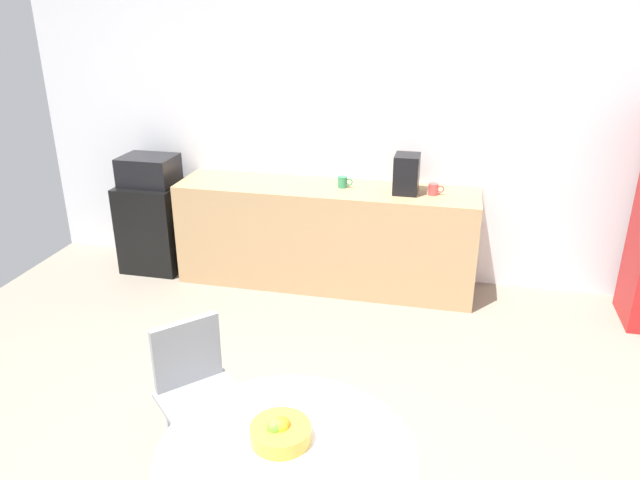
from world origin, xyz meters
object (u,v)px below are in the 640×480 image
(mini_fridge, at_px, (155,226))
(round_table, at_px, (286,480))
(fruit_bowl, at_px, (280,432))
(coffee_maker, at_px, (407,174))
(chair_gray, at_px, (195,379))
(mug_white, at_px, (434,189))
(microwave, at_px, (149,170))
(mug_green, at_px, (343,182))

(mini_fridge, xyz_separation_m, round_table, (2.13, -2.97, 0.18))
(fruit_bowl, relative_size, coffee_maker, 0.79)
(fruit_bowl, bearing_deg, chair_gray, 138.24)
(round_table, bearing_deg, fruit_bowl, 120.67)
(mini_fridge, relative_size, fruit_bowl, 3.22)
(mug_white, xyz_separation_m, coffee_maker, (-0.23, 0.01, 0.11))
(chair_gray, xyz_separation_m, fruit_bowl, (0.65, -0.58, 0.25))
(mug_white, bearing_deg, mini_fridge, 179.79)
(coffee_maker, bearing_deg, chair_gray, -110.67)
(round_table, distance_m, fruit_bowl, 0.20)
(mini_fridge, distance_m, round_table, 3.66)
(fruit_bowl, bearing_deg, microwave, 125.76)
(microwave, bearing_deg, mini_fridge, 0.00)
(microwave, height_order, mug_green, microwave)
(mini_fridge, relative_size, round_table, 0.77)
(mug_green, xyz_separation_m, coffee_maker, (0.53, -0.02, 0.11))
(fruit_bowl, bearing_deg, coffee_maker, 85.54)
(microwave, xyz_separation_m, mug_white, (2.55, -0.01, 0.00))
(fruit_bowl, distance_m, mug_green, 2.95)
(mini_fridge, distance_m, microwave, 0.54)
(mini_fridge, height_order, mug_white, mug_white)
(round_table, relative_size, coffee_maker, 3.29)
(mini_fridge, relative_size, mug_green, 6.31)
(round_table, distance_m, mug_green, 3.04)
(mini_fridge, height_order, round_table, mini_fridge)
(chair_gray, distance_m, fruit_bowl, 0.91)
(mini_fridge, relative_size, coffee_maker, 2.54)
(fruit_bowl, distance_m, mug_white, 2.94)
(mug_white, xyz_separation_m, mug_green, (-0.76, 0.03, 0.00))
(chair_gray, bearing_deg, fruit_bowl, -41.76)
(chair_gray, bearing_deg, mug_white, 64.48)
(round_table, xyz_separation_m, mug_white, (0.42, 2.96, 0.36))
(fruit_bowl, xyz_separation_m, mug_white, (0.45, 2.90, 0.18))
(microwave, xyz_separation_m, round_table, (2.13, -2.97, -0.36))
(round_table, relative_size, fruit_bowl, 4.16)
(chair_gray, distance_m, mug_white, 2.60)
(mug_white, bearing_deg, mug_green, 177.54)
(chair_gray, xyz_separation_m, mug_white, (1.11, 2.32, 0.43))
(microwave, bearing_deg, coffee_maker, 0.00)
(mug_green, bearing_deg, fruit_bowl, -84.02)
(microwave, height_order, mug_white, microwave)
(mini_fridge, bearing_deg, round_table, -54.35)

